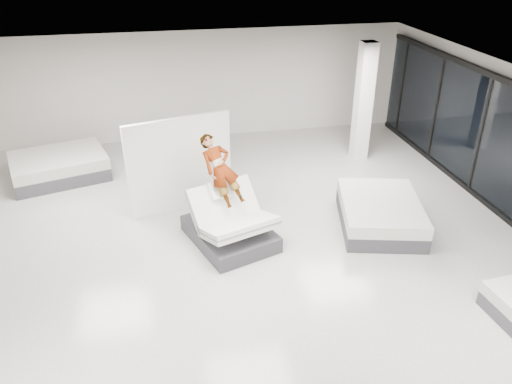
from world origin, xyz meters
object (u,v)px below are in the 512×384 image
Objects in this scene: person at (221,183)px; flat_bed_right_far at (380,213)px; flat_bed_left_far at (59,166)px; column at (363,102)px; hero_bed at (230,225)px; divider_panel at (180,165)px; remote at (240,195)px.

flat_bed_right_far is at bearing -24.95° from person.
flat_bed_right_far is 8.10m from flat_bed_left_far.
person is 5.37m from column.
flat_bed_left_far is at bearing 134.79° from hero_bed.
divider_panel is 0.95× the size of flat_bed_right_far.
remote is at bearing -57.85° from person.
person is at bearing 122.15° from remote.
person reaches higher than flat_bed_left_far.
remote is 5.30m from column.
flat_bed_right_far is at bearing -105.02° from column.
hero_bed is 0.84× the size of flat_bed_left_far.
column is (5.06, 1.86, 0.51)m from divider_panel.
flat_bed_right_far is (3.26, -0.05, -0.08)m from hero_bed.
column reaches higher than flat_bed_left_far.
person is (-0.11, 0.31, 0.82)m from hero_bed.
hero_bed reaches higher than flat_bed_left_far.
column is at bearing 21.84° from remote.
person is 3.50m from flat_bed_right_far.
divider_panel reaches higher than person.
remote reaches higher than flat_bed_left_far.
divider_panel is (-1.06, 1.58, 0.06)m from remote.
hero_bed is 0.69m from remote.
divider_panel is 0.75× the size of column.
flat_bed_left_far is (-3.73, 3.55, -0.88)m from person.
hero_bed is 0.93× the size of divider_panel.
divider_panel is 4.51m from flat_bed_right_far.
column is at bearing 39.64° from hero_bed.
flat_bed_right_far is at bearing -28.85° from flat_bed_left_far.
person is 0.44m from remote.
divider_panel is at bearing 100.44° from person.
remote is 0.04× the size of column.
remote reaches higher than flat_bed_right_far.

